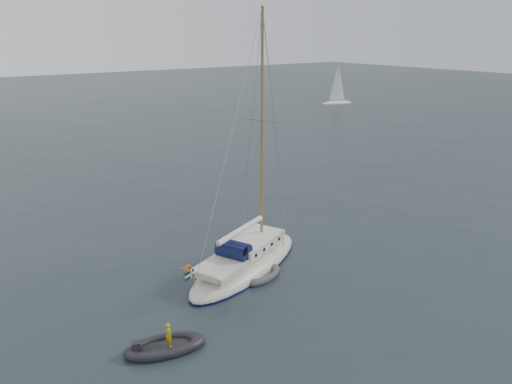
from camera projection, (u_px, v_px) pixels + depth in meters
ground at (291, 260)px, 30.23m from camera, size 300.00×300.00×0.00m
sailboat at (246, 250)px, 28.88m from camera, size 10.65×3.19×15.17m
dinghy at (263, 275)px, 27.97m from camera, size 2.81×1.27×0.40m
rib at (165, 346)px, 21.60m from camera, size 3.59×1.63×1.31m
distant_yacht_b at (338, 85)px, 94.87m from camera, size 6.33×3.38×8.39m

